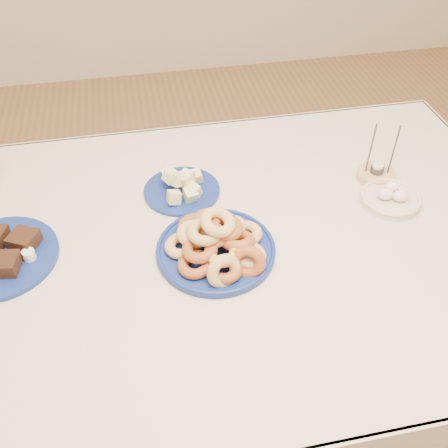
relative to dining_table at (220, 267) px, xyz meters
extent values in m
plane|color=olive|center=(0.00, 0.00, -0.64)|extent=(5.00, 5.00, 0.00)
cylinder|color=brown|center=(-0.70, 0.40, -0.28)|extent=(0.06, 0.06, 0.72)
cylinder|color=brown|center=(0.70, 0.40, -0.28)|extent=(0.06, 0.06, 0.72)
cube|color=beige|center=(0.00, 0.00, 0.10)|extent=(1.70, 1.10, 0.02)
cube|color=beige|center=(0.00, 0.55, -0.03)|extent=(1.70, 0.01, 0.28)
cylinder|color=navy|center=(-0.02, -0.04, 0.11)|extent=(0.33, 0.33, 0.02)
torus|color=navy|center=(-0.02, -0.04, 0.12)|extent=(0.34, 0.34, 0.01)
torus|color=tan|center=(0.06, -0.02, 0.13)|extent=(0.11, 0.12, 0.03)
torus|color=brown|center=(0.01, 0.03, 0.13)|extent=(0.09, 0.09, 0.03)
torus|color=brown|center=(-0.06, 0.03, 0.13)|extent=(0.12, 0.12, 0.03)
torus|color=tan|center=(-0.10, -0.03, 0.13)|extent=(0.10, 0.10, 0.03)
torus|color=brown|center=(-0.08, -0.10, 0.13)|extent=(0.12, 0.12, 0.03)
torus|color=brown|center=(-0.01, -0.13, 0.13)|extent=(0.11, 0.10, 0.03)
torus|color=tan|center=(0.05, -0.09, 0.13)|extent=(0.09, 0.09, 0.04)
torus|color=tan|center=(0.02, -0.01, 0.16)|extent=(0.11, 0.12, 0.04)
torus|color=brown|center=(-0.03, 0.01, 0.16)|extent=(0.09, 0.10, 0.04)
torus|color=tan|center=(-0.07, -0.02, 0.16)|extent=(0.12, 0.12, 0.04)
torus|color=brown|center=(-0.06, -0.08, 0.16)|extent=(0.10, 0.10, 0.03)
torus|color=tan|center=(-0.01, -0.09, 0.16)|extent=(0.11, 0.11, 0.04)
torus|color=brown|center=(0.03, -0.06, 0.16)|extent=(0.10, 0.10, 0.05)
torus|color=brown|center=(0.01, -0.04, 0.19)|extent=(0.12, 0.12, 0.05)
torus|color=tan|center=(-0.05, -0.05, 0.19)|extent=(0.10, 0.10, 0.03)
torus|color=tan|center=(-0.01, -0.05, 0.21)|extent=(0.12, 0.12, 0.05)
torus|color=tan|center=(-0.02, -0.14, 0.15)|extent=(0.10, 0.08, 0.09)
torus|color=brown|center=(0.04, -0.13, 0.15)|extent=(0.10, 0.08, 0.09)
cylinder|color=navy|center=(-0.07, 0.21, 0.11)|extent=(0.23, 0.23, 0.01)
cube|color=#D0DF8D|center=(-0.05, 0.21, 0.16)|extent=(0.05, 0.05, 0.04)
cube|color=#D0DF8D|center=(-0.02, 0.24, 0.13)|extent=(0.04, 0.04, 0.05)
cube|color=#D0DF8D|center=(-0.10, 0.26, 0.13)|extent=(0.05, 0.05, 0.05)
cube|color=#D0DF8D|center=(-0.04, 0.17, 0.13)|extent=(0.05, 0.05, 0.04)
cube|color=#D0DF8D|center=(-0.06, 0.20, 0.16)|extent=(0.05, 0.05, 0.04)
cube|color=#D0DF8D|center=(-0.05, 0.16, 0.13)|extent=(0.04, 0.05, 0.04)
cube|color=#D0DF8D|center=(-0.05, 0.17, 0.13)|extent=(0.04, 0.05, 0.04)
cube|color=#D0DF8D|center=(-0.10, 0.22, 0.16)|extent=(0.05, 0.05, 0.05)
cube|color=#D0DF8D|center=(-0.10, 0.16, 0.13)|extent=(0.04, 0.04, 0.05)
cube|color=#D0DF8D|center=(-0.08, 0.20, 0.16)|extent=(0.05, 0.05, 0.05)
cylinder|color=navy|center=(-0.54, 0.04, 0.11)|extent=(0.33, 0.33, 0.01)
cube|color=black|center=(-0.52, -0.01, 0.14)|extent=(0.07, 0.07, 0.04)
cube|color=black|center=(-0.48, 0.06, 0.14)|extent=(0.08, 0.08, 0.04)
cylinder|color=white|center=(-0.47, 0.01, 0.13)|extent=(0.03, 0.03, 0.02)
cylinder|color=tan|center=(0.49, 0.16, 0.12)|extent=(0.14, 0.14, 0.02)
cylinder|color=#3F3F44|center=(0.49, 0.16, 0.14)|extent=(0.05, 0.05, 0.02)
cylinder|color=silver|center=(0.49, 0.16, 0.15)|extent=(0.04, 0.04, 0.01)
cylinder|color=#3F3F44|center=(0.46, 0.17, 0.21)|extent=(0.01, 0.01, 0.16)
cylinder|color=#3F3F44|center=(0.52, 0.15, 0.21)|extent=(0.01, 0.01, 0.16)
cylinder|color=beige|center=(0.49, 0.05, 0.12)|extent=(0.18, 0.18, 0.02)
torus|color=beige|center=(0.49, 0.05, 0.13)|extent=(0.19, 0.19, 0.01)
ellipsoid|color=white|center=(0.46, 0.05, 0.14)|extent=(0.05, 0.04, 0.03)
ellipsoid|color=white|center=(0.50, 0.03, 0.14)|extent=(0.05, 0.04, 0.03)
ellipsoid|color=white|center=(0.49, 0.07, 0.14)|extent=(0.05, 0.04, 0.03)
camera|label=1|loc=(-0.17, -0.89, 1.00)|focal=40.00mm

